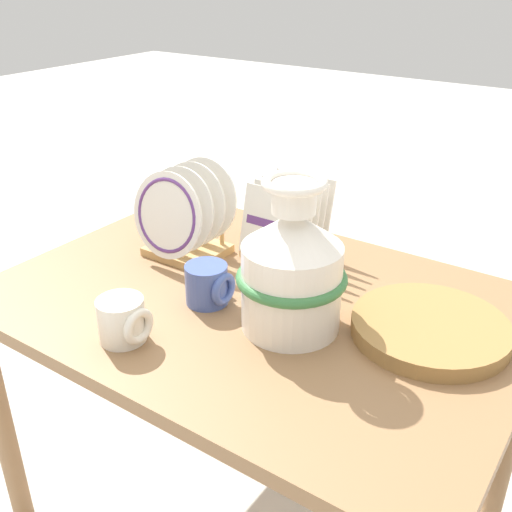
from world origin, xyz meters
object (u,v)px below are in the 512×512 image
at_px(dish_rack_round_plates, 183,221).
at_px(dish_rack_square_plates, 287,229).
at_px(mug_cream_glaze, 123,320).
at_px(ceramic_vase, 292,268).
at_px(wicker_charger_stack, 430,328).
at_px(mug_cobalt_glaze, 208,285).

bearing_deg(dish_rack_round_plates, dish_rack_square_plates, 34.43).
xyz_separation_m(dish_rack_round_plates, dish_rack_square_plates, (0.23, 0.16, -0.02)).
bearing_deg(dish_rack_round_plates, mug_cream_glaze, -67.20).
distance_m(ceramic_vase, mug_cream_glaze, 0.37).
bearing_deg(ceramic_vase, wicker_charger_stack, 27.17).
bearing_deg(wicker_charger_stack, dish_rack_square_plates, 161.31).
relative_size(mug_cobalt_glaze, mug_cream_glaze, 1.00).
xyz_separation_m(dish_rack_round_plates, mug_cobalt_glaze, (0.21, -0.16, -0.05)).
height_order(ceramic_vase, mug_cream_glaze, ceramic_vase).
relative_size(dish_rack_square_plates, wicker_charger_stack, 0.62).
xyz_separation_m(ceramic_vase, mug_cream_glaze, (-0.26, -0.24, -0.10)).
relative_size(ceramic_vase, mug_cream_glaze, 3.15).
bearing_deg(dish_rack_round_plates, mug_cobalt_glaze, -37.20).
distance_m(dish_rack_square_plates, mug_cobalt_glaze, 0.32).
distance_m(dish_rack_round_plates, dish_rack_square_plates, 0.28).
distance_m(mug_cobalt_glaze, mug_cream_glaze, 0.23).
distance_m(dish_rack_square_plates, mug_cream_glaze, 0.54).
distance_m(dish_rack_round_plates, mug_cobalt_glaze, 0.27).
xyz_separation_m(dish_rack_round_plates, mug_cream_glaze, (0.16, -0.38, -0.05)).
xyz_separation_m(mug_cobalt_glaze, mug_cream_glaze, (-0.05, -0.22, 0.00)).
relative_size(ceramic_vase, dish_rack_square_plates, 1.66).
height_order(ceramic_vase, dish_rack_square_plates, ceramic_vase).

